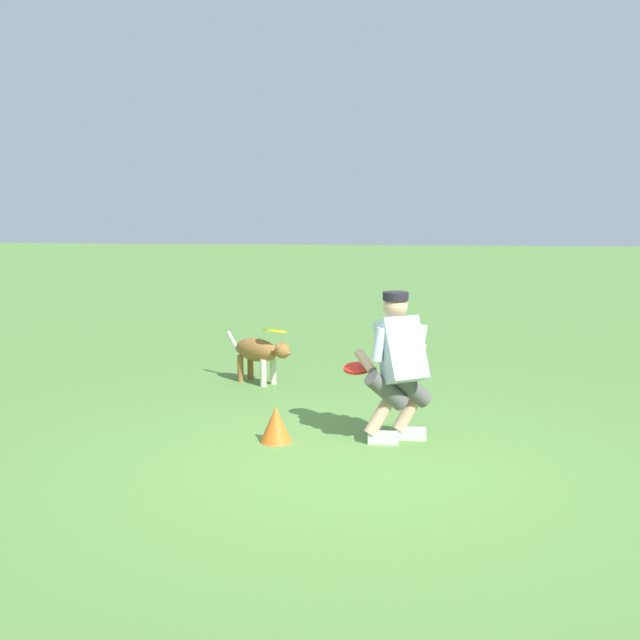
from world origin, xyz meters
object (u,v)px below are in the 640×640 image
person (398,362)px  training_cone (276,424)px  dog (260,352)px  frisbee_held (357,368)px  frisbee_flying (275,331)px

person → training_cone: 1.18m
dog → training_cone: size_ratio=2.84×
training_cone → dog: bearing=-76.6°
dog → frisbee_held: bearing=-22.0°
training_cone → frisbee_flying: bearing=-81.0°
frisbee_flying → frisbee_held: 2.11m
training_cone → frisbee_held: bearing=-159.7°
dog → person: bearing=-16.8°
frisbee_held → training_cone: (0.68, 0.25, -0.46)m
dog → frisbee_flying: 0.34m
dog → frisbee_held: frisbee_held is taller
frisbee_flying → dog: bearing=-27.9°
dog → frisbee_flying: bearing=8.4°
person → dog: (1.57, -2.09, -0.34)m
frisbee_flying → training_cone: size_ratio=0.84×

